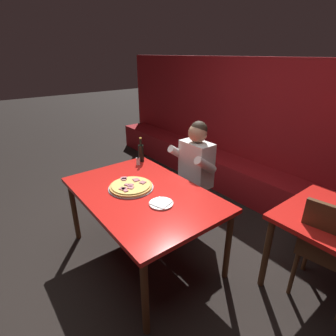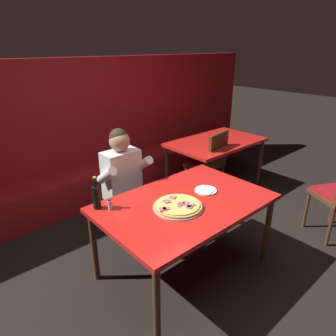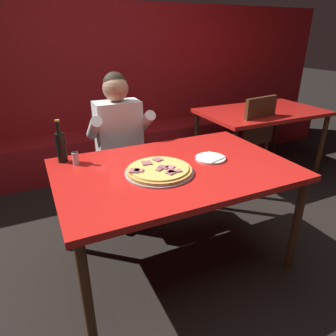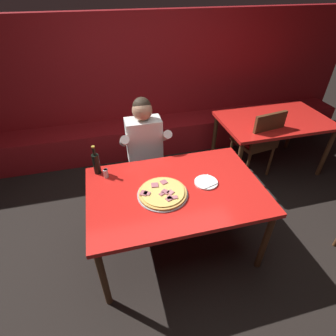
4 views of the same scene
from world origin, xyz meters
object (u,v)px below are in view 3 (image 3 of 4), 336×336
beer_bottle (61,146)px  diner_seated_blue_shirt (122,143)px  plate_white_paper (211,158)px  shaker_parmesan (75,159)px  pizza (159,170)px  dining_chair_side_aisle (249,131)px  background_dining_table (261,117)px  main_dining_table (174,176)px  shaker_black_pepper (76,159)px

beer_bottle → diner_seated_blue_shirt: diner_seated_blue_shirt is taller
plate_white_paper → shaker_parmesan: size_ratio=2.44×
plate_white_paper → beer_bottle: bearing=157.0°
beer_bottle → shaker_parmesan: (0.07, -0.09, -0.07)m
diner_seated_blue_shirt → pizza: bearing=-89.7°
diner_seated_blue_shirt → dining_chair_side_aisle: bearing=5.5°
dining_chair_side_aisle → background_dining_table: bearing=24.8°
beer_bottle → dining_chair_side_aisle: 2.08m
pizza → diner_seated_blue_shirt: 0.78m
plate_white_paper → diner_seated_blue_shirt: diner_seated_blue_shirt is taller
dining_chair_side_aisle → main_dining_table: bearing=-146.9°
diner_seated_blue_shirt → beer_bottle: bearing=-147.5°
main_dining_table → diner_seated_blue_shirt: diner_seated_blue_shirt is taller
beer_bottle → background_dining_table: (2.26, 0.59, -0.19)m
shaker_parmesan → shaker_black_pepper: 0.01m
pizza → shaker_parmesan: 0.58m
shaker_parmesan → background_dining_table: 2.30m
main_dining_table → diner_seated_blue_shirt: size_ratio=1.20×
pizza → plate_white_paper: pizza is taller
plate_white_paper → shaker_parmesan: (-0.87, 0.30, 0.03)m
plate_white_paper → shaker_parmesan: bearing=160.7°
pizza → background_dining_table: (1.74, 1.04, -0.10)m
plate_white_paper → beer_bottle: 1.02m
diner_seated_blue_shirt → background_dining_table: bearing=8.6°
pizza → dining_chair_side_aisle: (1.48, 0.92, -0.20)m
main_dining_table → background_dining_table: bearing=31.8°
plate_white_paper → dining_chair_side_aisle: (1.07, 0.87, -0.19)m
shaker_black_pepper → diner_seated_blue_shirt: size_ratio=0.07×
beer_bottle → shaker_parmesan: bearing=-53.3°
beer_bottle → shaker_black_pepper: bearing=-49.1°
shaker_parmesan → dining_chair_side_aisle: 2.03m
dining_chair_side_aisle → plate_white_paper: bearing=-140.8°
beer_bottle → background_dining_table: size_ratio=0.21×
shaker_black_pepper → plate_white_paper: bearing=-19.9°
shaker_black_pepper → pizza: bearing=-39.3°
shaker_parmesan → background_dining_table: bearing=17.4°
main_dining_table → shaker_parmesan: bearing=151.4°
shaker_parmesan → shaker_black_pepper: (0.01, 0.01, 0.00)m
plate_white_paper → shaker_black_pepper: bearing=160.1°
main_dining_table → plate_white_paper: (0.29, 0.01, 0.08)m
pizza → beer_bottle: bearing=139.1°
beer_bottle → shaker_black_pepper: size_ratio=3.40×
beer_bottle → shaker_black_pepper: 0.13m
main_dining_table → beer_bottle: beer_bottle is taller
pizza → dining_chair_side_aisle: dining_chair_side_aisle is taller
pizza → diner_seated_blue_shirt: bearing=90.3°
dining_chair_side_aisle → beer_bottle: bearing=-166.7°
shaker_parmesan → beer_bottle: bearing=126.7°
main_dining_table → dining_chair_side_aisle: bearing=33.1°
main_dining_table → beer_bottle: 0.79m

